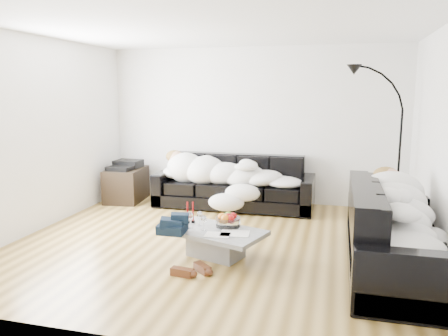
% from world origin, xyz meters
% --- Properties ---
extents(ground, '(5.00, 5.00, 0.00)m').
position_xyz_m(ground, '(0.00, 0.00, 0.00)').
color(ground, brown).
rests_on(ground, ground).
extents(wall_back, '(5.00, 0.02, 2.60)m').
position_xyz_m(wall_back, '(0.00, 2.25, 1.30)').
color(wall_back, silver).
rests_on(wall_back, ground).
extents(wall_left, '(0.02, 4.50, 2.60)m').
position_xyz_m(wall_left, '(-2.50, 0.00, 1.30)').
color(wall_left, silver).
rests_on(wall_left, ground).
extents(wall_right, '(0.02, 4.50, 2.60)m').
position_xyz_m(wall_right, '(2.50, 0.00, 1.30)').
color(wall_right, silver).
rests_on(wall_right, ground).
extents(ceiling, '(5.00, 5.00, 0.00)m').
position_xyz_m(ceiling, '(0.00, 0.00, 2.60)').
color(ceiling, white).
rests_on(ceiling, ground).
extents(sofa_back, '(2.55, 0.88, 0.83)m').
position_xyz_m(sofa_back, '(-0.21, 1.74, 0.42)').
color(sofa_back, black).
rests_on(sofa_back, ground).
extents(sofa_right, '(0.95, 2.23, 0.90)m').
position_xyz_m(sofa_right, '(2.03, -0.38, 0.45)').
color(sofa_right, black).
rests_on(sofa_right, ground).
extents(sleeper_back, '(2.16, 0.75, 0.43)m').
position_xyz_m(sleeper_back, '(-0.21, 1.69, 0.64)').
color(sleeper_back, white).
rests_on(sleeper_back, sofa_back).
extents(sleeper_right, '(0.81, 1.91, 0.47)m').
position_xyz_m(sleeper_right, '(2.03, -0.38, 0.65)').
color(sleeper_right, white).
rests_on(sleeper_right, sofa_right).
extents(teal_cushion, '(0.42, 0.38, 0.20)m').
position_xyz_m(teal_cushion, '(1.97, 0.30, 0.72)').
color(teal_cushion, '#0A493F').
rests_on(teal_cushion, sofa_right).
extents(coffee_table, '(1.23, 0.94, 0.32)m').
position_xyz_m(coffee_table, '(0.10, -0.44, 0.16)').
color(coffee_table, '#939699').
rests_on(coffee_table, ground).
extents(fruit_bowl, '(0.32, 0.32, 0.18)m').
position_xyz_m(fruit_bowl, '(0.20, -0.29, 0.40)').
color(fruit_bowl, white).
rests_on(fruit_bowl, coffee_table).
extents(wine_glass_a, '(0.08, 0.08, 0.17)m').
position_xyz_m(wine_glass_a, '(-0.13, -0.33, 0.40)').
color(wine_glass_a, white).
rests_on(wine_glass_a, coffee_table).
extents(wine_glass_b, '(0.09, 0.09, 0.19)m').
position_xyz_m(wine_glass_b, '(-0.21, -0.45, 0.41)').
color(wine_glass_b, white).
rests_on(wine_glass_b, coffee_table).
extents(wine_glass_c, '(0.07, 0.07, 0.17)m').
position_xyz_m(wine_glass_c, '(-0.03, -0.48, 0.40)').
color(wine_glass_c, white).
rests_on(wine_glass_c, coffee_table).
extents(candle_left, '(0.05, 0.05, 0.26)m').
position_xyz_m(candle_left, '(-0.30, -0.27, 0.44)').
color(candle_left, maroon).
rests_on(candle_left, coffee_table).
extents(candle_right, '(0.05, 0.05, 0.25)m').
position_xyz_m(candle_right, '(-0.24, -0.24, 0.44)').
color(candle_right, maroon).
rests_on(candle_right, coffee_table).
extents(newspaper_a, '(0.34, 0.28, 0.01)m').
position_xyz_m(newspaper_a, '(0.34, -0.52, 0.32)').
color(newspaper_a, silver).
rests_on(newspaper_a, coffee_table).
extents(newspaper_b, '(0.29, 0.21, 0.01)m').
position_xyz_m(newspaper_b, '(0.17, -0.62, 0.32)').
color(newspaper_b, silver).
rests_on(newspaper_b, coffee_table).
extents(navy_jacket, '(0.36, 0.32, 0.16)m').
position_xyz_m(navy_jacket, '(-0.31, -0.66, 0.48)').
color(navy_jacket, black).
rests_on(navy_jacket, coffee_table).
extents(shoes, '(0.48, 0.41, 0.09)m').
position_xyz_m(shoes, '(-0.01, -0.98, 0.05)').
color(shoes, '#472311').
rests_on(shoes, ground).
extents(av_cabinet, '(0.65, 0.88, 0.56)m').
position_xyz_m(av_cabinet, '(-2.11, 1.69, 0.28)').
color(av_cabinet, black).
rests_on(av_cabinet, ground).
extents(stereo, '(0.45, 0.35, 0.13)m').
position_xyz_m(stereo, '(-2.11, 1.69, 0.63)').
color(stereo, black).
rests_on(stereo, av_cabinet).
extents(floor_lamp, '(0.78, 0.55, 1.98)m').
position_xyz_m(floor_lamp, '(2.26, 1.59, 0.99)').
color(floor_lamp, black).
rests_on(floor_lamp, ground).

